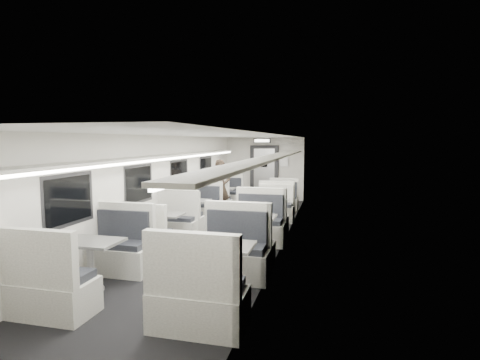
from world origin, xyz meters
The scene contains 19 objects.
room centered at (0.00, 0.00, 1.20)m, with size 3.24×12.24×2.64m.
booth_left_a centered at (-1.00, 3.57, 0.37)m, with size 1.02×2.06×1.10m.
booth_left_b centered at (-1.00, 0.90, 0.38)m, with size 1.03×2.10×1.12m.
booth_left_c centered at (-1.00, -0.88, 0.36)m, with size 0.99×2.02×1.08m.
booth_left_d centered at (-1.00, -3.41, 0.40)m, with size 1.10×2.24×1.20m.
booth_right_a centered at (1.00, 3.23, 0.35)m, with size 0.96×1.94×1.04m.
booth_right_b centered at (1.00, 1.43, 0.37)m, with size 1.03×2.09×1.12m.
booth_right_c centered at (1.00, -1.09, 0.41)m, with size 1.13×2.30×1.23m.
booth_right_d centered at (1.00, -3.26, 0.42)m, with size 1.16×2.34×1.25m.
passenger centered at (-0.75, 2.55, 0.86)m, with size 0.63×0.41×1.72m, color black.
window_a centered at (-1.49, 3.40, 1.35)m, with size 0.02×1.18×0.84m, color black.
window_b centered at (-1.49, 1.20, 1.35)m, with size 0.02×1.18×0.84m, color black.
window_c centered at (-1.49, -1.00, 1.35)m, with size 0.02×1.18×0.84m, color black.
window_d centered at (-1.49, -3.20, 1.35)m, with size 0.02×1.18×0.84m, color black.
luggage_rack_left centered at (-1.24, -0.30, 1.92)m, with size 0.46×10.40×0.09m.
luggage_rack_right centered at (1.24, -0.30, 1.92)m, with size 0.46×10.40×0.09m.
vestibule_door centered at (0.00, 5.93, 1.04)m, with size 1.10×0.13×2.10m.
exit_sign centered at (0.00, 5.44, 2.28)m, with size 0.62×0.12×0.16m.
wall_notice centered at (0.75, 5.92, 1.50)m, with size 0.32×0.02×0.40m, color white.
Camera 1 is at (2.52, -8.22, 2.28)m, focal length 28.00 mm.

